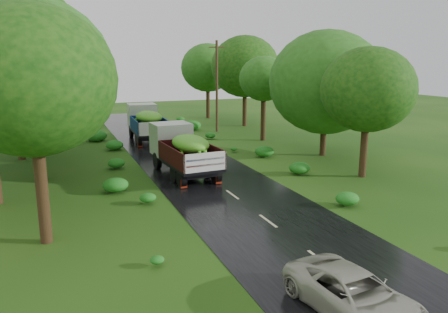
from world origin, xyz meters
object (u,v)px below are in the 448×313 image
truck_near (182,148)px  car (354,295)px  truck_far (146,121)px  utility_pole (217,86)px

truck_near → car: bearing=-93.1°
truck_far → car: size_ratio=1.64×
truck_near → car: size_ratio=1.60×
truck_near → truck_far: (0.29, 12.04, 0.05)m
truck_near → utility_pole: utility_pole is taller
car → utility_pole: (7.41, 30.33, 3.78)m
truck_near → truck_far: size_ratio=0.98×
truck_near → car: (0.12, -16.23, -0.99)m
car → utility_pole: utility_pole is taller
truck_near → utility_pole: size_ratio=0.81×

